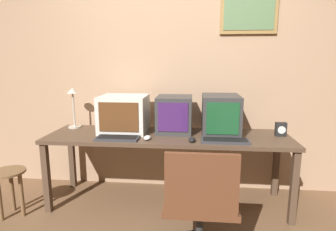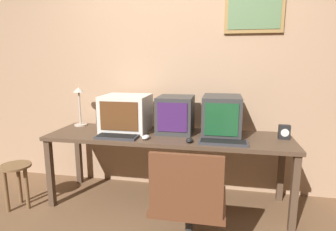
{
  "view_description": "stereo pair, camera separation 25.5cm",
  "coord_description": "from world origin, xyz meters",
  "px_view_note": "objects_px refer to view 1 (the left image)",
  "views": [
    {
      "loc": [
        0.25,
        -1.6,
        1.41
      ],
      "look_at": [
        0.0,
        1.0,
        0.9
      ],
      "focal_mm": 30.0,
      "sensor_mm": 36.0,
      "label": 1
    },
    {
      "loc": [
        0.5,
        -1.56,
        1.41
      ],
      "look_at": [
        0.0,
        1.0,
        0.9
      ],
      "focal_mm": 30.0,
      "sensor_mm": 36.0,
      "label": 2
    }
  ],
  "objects_px": {
    "desk_lamp": "(73,101)",
    "monitor_center": "(174,114)",
    "mouse_near_keyboard": "(147,138)",
    "desk_clock": "(281,129)",
    "mouse_far_corner": "(192,140)",
    "keyboard_main": "(117,138)",
    "office_chair": "(200,213)",
    "monitor_right": "(221,115)",
    "monitor_left": "(124,114)",
    "keyboard_side": "(225,141)",
    "side_stool": "(10,183)"
  },
  "relations": [
    {
      "from": "keyboard_main",
      "to": "keyboard_side",
      "type": "height_order",
      "value": "same"
    },
    {
      "from": "monitor_right",
      "to": "mouse_near_keyboard",
      "type": "bearing_deg",
      "value": -158.51
    },
    {
      "from": "monitor_center",
      "to": "mouse_near_keyboard",
      "type": "distance_m",
      "value": 0.41
    },
    {
      "from": "mouse_near_keyboard",
      "to": "mouse_far_corner",
      "type": "relative_size",
      "value": 1.01
    },
    {
      "from": "desk_clock",
      "to": "mouse_near_keyboard",
      "type": "bearing_deg",
      "value": -168.87
    },
    {
      "from": "mouse_far_corner",
      "to": "monitor_center",
      "type": "bearing_deg",
      "value": 118.95
    },
    {
      "from": "desk_lamp",
      "to": "side_stool",
      "type": "bearing_deg",
      "value": -123.71
    },
    {
      "from": "monitor_center",
      "to": "keyboard_side",
      "type": "distance_m",
      "value": 0.59
    },
    {
      "from": "monitor_left",
      "to": "desk_lamp",
      "type": "distance_m",
      "value": 0.59
    },
    {
      "from": "keyboard_main",
      "to": "desk_clock",
      "type": "relative_size",
      "value": 2.95
    },
    {
      "from": "desk_lamp",
      "to": "desk_clock",
      "type": "bearing_deg",
      "value": -3.88
    },
    {
      "from": "keyboard_main",
      "to": "mouse_near_keyboard",
      "type": "xyz_separation_m",
      "value": [
        0.27,
        0.02,
        0.01
      ]
    },
    {
      "from": "mouse_near_keyboard",
      "to": "side_stool",
      "type": "xyz_separation_m",
      "value": [
        -1.23,
        -0.19,
        -0.41
      ]
    },
    {
      "from": "monitor_left",
      "to": "keyboard_main",
      "type": "xyz_separation_m",
      "value": [
        0.01,
        -0.29,
        -0.17
      ]
    },
    {
      "from": "monitor_right",
      "to": "desk_lamp",
      "type": "xyz_separation_m",
      "value": [
        -1.52,
        0.12,
        0.09
      ]
    },
    {
      "from": "monitor_left",
      "to": "monitor_center",
      "type": "height_order",
      "value": "monitor_left"
    },
    {
      "from": "mouse_far_corner",
      "to": "office_chair",
      "type": "height_order",
      "value": "office_chair"
    },
    {
      "from": "mouse_near_keyboard",
      "to": "desk_lamp",
      "type": "relative_size",
      "value": 0.27
    },
    {
      "from": "monitor_left",
      "to": "mouse_far_corner",
      "type": "xyz_separation_m",
      "value": [
        0.68,
        -0.3,
        -0.16
      ]
    },
    {
      "from": "mouse_near_keyboard",
      "to": "desk_lamp",
      "type": "distance_m",
      "value": 0.97
    },
    {
      "from": "mouse_near_keyboard",
      "to": "side_stool",
      "type": "bearing_deg",
      "value": -171.12
    },
    {
      "from": "keyboard_side",
      "to": "desk_clock",
      "type": "xyz_separation_m",
      "value": [
        0.54,
        0.26,
        0.05
      ]
    },
    {
      "from": "monitor_left",
      "to": "mouse_far_corner",
      "type": "distance_m",
      "value": 0.76
    },
    {
      "from": "desk_lamp",
      "to": "monitor_center",
      "type": "bearing_deg",
      "value": -4.43
    },
    {
      "from": "keyboard_main",
      "to": "side_stool",
      "type": "bearing_deg",
      "value": -169.79
    },
    {
      "from": "monitor_left",
      "to": "keyboard_side",
      "type": "height_order",
      "value": "monitor_left"
    },
    {
      "from": "keyboard_main",
      "to": "office_chair",
      "type": "relative_size",
      "value": 0.45
    },
    {
      "from": "monitor_left",
      "to": "mouse_near_keyboard",
      "type": "bearing_deg",
      "value": -44.46
    },
    {
      "from": "monitor_center",
      "to": "monitor_right",
      "type": "height_order",
      "value": "monitor_right"
    },
    {
      "from": "mouse_near_keyboard",
      "to": "monitor_right",
      "type": "bearing_deg",
      "value": 21.49
    },
    {
      "from": "keyboard_main",
      "to": "desk_clock",
      "type": "distance_m",
      "value": 1.53
    },
    {
      "from": "desk_lamp",
      "to": "office_chair",
      "type": "relative_size",
      "value": 0.49
    },
    {
      "from": "monitor_right",
      "to": "keyboard_main",
      "type": "xyz_separation_m",
      "value": [
        -0.94,
        -0.28,
        -0.18
      ]
    },
    {
      "from": "keyboard_main",
      "to": "office_chair",
      "type": "height_order",
      "value": "office_chair"
    },
    {
      "from": "monitor_right",
      "to": "office_chair",
      "type": "bearing_deg",
      "value": -102.65
    },
    {
      "from": "mouse_far_corner",
      "to": "desk_lamp",
      "type": "height_order",
      "value": "desk_lamp"
    },
    {
      "from": "monitor_left",
      "to": "monitor_center",
      "type": "bearing_deg",
      "value": 3.26
    },
    {
      "from": "mouse_far_corner",
      "to": "mouse_near_keyboard",
      "type": "bearing_deg",
      "value": 176.55
    },
    {
      "from": "mouse_near_keyboard",
      "to": "desk_clock",
      "type": "relative_size",
      "value": 0.88
    },
    {
      "from": "keyboard_side",
      "to": "mouse_far_corner",
      "type": "distance_m",
      "value": 0.29
    },
    {
      "from": "desk_clock",
      "to": "side_stool",
      "type": "relative_size",
      "value": 0.3
    },
    {
      "from": "mouse_far_corner",
      "to": "side_stool",
      "type": "bearing_deg",
      "value": -174.12
    },
    {
      "from": "desk_clock",
      "to": "desk_lamp",
      "type": "height_order",
      "value": "desk_lamp"
    },
    {
      "from": "office_chair",
      "to": "mouse_far_corner",
      "type": "bearing_deg",
      "value": 96.63
    },
    {
      "from": "monitor_right",
      "to": "office_chair",
      "type": "relative_size",
      "value": 0.51
    },
    {
      "from": "mouse_far_corner",
      "to": "desk_lamp",
      "type": "xyz_separation_m",
      "value": [
        -1.25,
        0.41,
        0.26
      ]
    },
    {
      "from": "keyboard_side",
      "to": "desk_clock",
      "type": "relative_size",
      "value": 3.2
    },
    {
      "from": "monitor_right",
      "to": "desk_lamp",
      "type": "relative_size",
      "value": 1.04
    },
    {
      "from": "monitor_center",
      "to": "desk_clock",
      "type": "distance_m",
      "value": 1.02
    },
    {
      "from": "desk_clock",
      "to": "office_chair",
      "type": "xyz_separation_m",
      "value": [
        -0.76,
        -0.86,
        -0.41
      ]
    }
  ]
}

